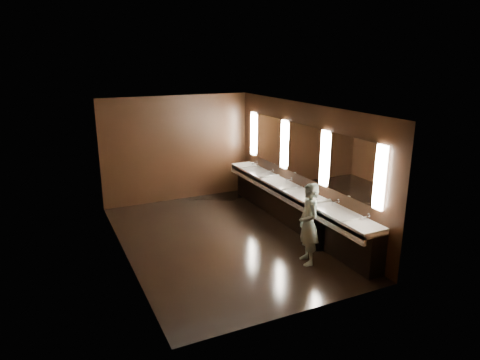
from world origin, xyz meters
TOP-DOWN VIEW (x-y plane):
  - floor at (0.00, 0.00)m, footprint 6.00×6.00m
  - ceiling at (0.00, 0.00)m, footprint 4.00×6.00m
  - wall_back at (0.00, 3.00)m, footprint 4.00×0.02m
  - wall_front at (0.00, -3.00)m, footprint 4.00×0.02m
  - wall_left at (-2.00, 0.00)m, footprint 0.02×6.00m
  - wall_right at (2.00, 0.00)m, footprint 0.02×6.00m
  - sink_counter at (1.79, 0.00)m, footprint 0.55×5.40m
  - mirror_band at (1.98, -0.00)m, footprint 0.06×5.03m
  - person at (1.05, -1.65)m, footprint 0.49×0.64m
  - trash_bin at (1.58, -1.21)m, footprint 0.36×0.36m

SIDE VIEW (x-z plane):
  - floor at x=0.00m, z-range 0.00..0.00m
  - trash_bin at x=1.58m, z-range 0.00..0.53m
  - sink_counter at x=1.79m, z-range -0.01..1.00m
  - person at x=1.05m, z-range 0.00..1.56m
  - wall_back at x=0.00m, z-range 0.00..2.80m
  - wall_front at x=0.00m, z-range 0.00..2.80m
  - wall_left at x=-2.00m, z-range 0.00..2.80m
  - wall_right at x=2.00m, z-range 0.00..2.80m
  - mirror_band at x=1.98m, z-range 1.17..2.32m
  - ceiling at x=0.00m, z-range 2.79..2.81m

